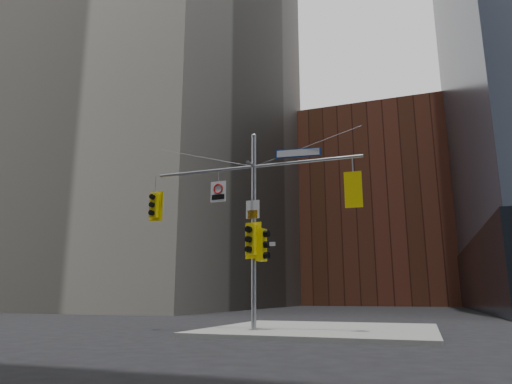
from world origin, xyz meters
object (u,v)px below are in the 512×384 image
Objects in this scene: traffic_light_pole_side at (262,245)px; traffic_light_pole_front at (251,240)px; street_sign_blade at (298,153)px; traffic_light_west_arm at (154,206)px; traffic_light_east_arm at (354,190)px; signal_assembly at (254,208)px; regulatory_sign_arm at (218,191)px.

traffic_light_pole_front is (-0.33, -0.26, 0.16)m from traffic_light_pole_side.
street_sign_blade is at bearing 15.91° from traffic_light_pole_front.
traffic_light_west_arm is 0.92× the size of traffic_light_pole_front.
traffic_light_east_arm is at bearing -79.47° from traffic_light_pole_side.
traffic_light_west_arm reaches higher than traffic_light_pole_front.
signal_assembly reaches higher than traffic_light_east_arm.
signal_assembly is 1.62m from regulatory_sign_arm.
traffic_light_pole_side is at bearing -0.31° from signal_assembly.
signal_assembly reaches higher than traffic_light_pole_side.
traffic_light_west_arm is 0.96× the size of traffic_light_east_arm.
signal_assembly is 6.14× the size of traffic_light_pole_front.
signal_assembly is 6.95× the size of traffic_light_pole_side.
traffic_light_west_arm is (-4.22, 0.01, 0.38)m from signal_assembly.
signal_assembly is 4.89× the size of street_sign_blade.
traffic_light_pole_front is (0.00, -0.27, -1.19)m from signal_assembly.
traffic_light_east_arm is at bearing -1.95° from traffic_light_west_arm.
traffic_light_pole_side is 3.56m from street_sign_blade.
traffic_light_west_arm is 4.51m from traffic_light_pole_front.
street_sign_blade is 3.35m from regulatory_sign_arm.
traffic_light_pole_front is 1.63× the size of regulatory_sign_arm.
traffic_light_east_arm reaches higher than traffic_light_pole_front.
traffic_light_east_arm is 1.56× the size of regulatory_sign_arm.
signal_assembly is at bearing 3.85° from regulatory_sign_arm.
traffic_light_east_arm reaches higher than traffic_light_west_arm.
signal_assembly is at bearing 97.09° from traffic_light_pole_front.
signal_assembly is at bearing -1.88° from traffic_light_east_arm.
traffic_light_pole_side is 0.70× the size of street_sign_blade.
traffic_light_west_arm is 6.13m from street_sign_blade.
traffic_light_west_arm is at bearing 179.83° from signal_assembly.
street_sign_blade reaches higher than traffic_light_west_arm.
regulatory_sign_arm is at bearing -179.19° from signal_assembly.
street_sign_blade reaches higher than traffic_light_pole_side.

